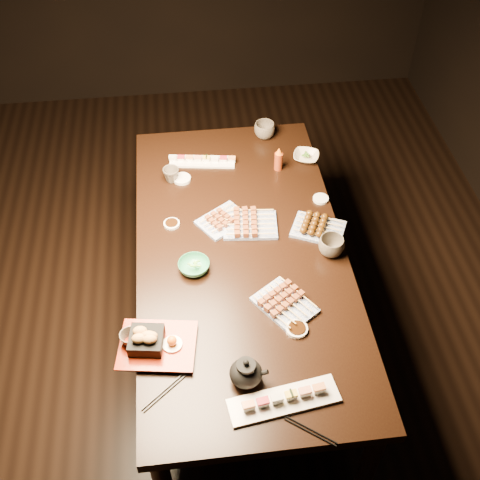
% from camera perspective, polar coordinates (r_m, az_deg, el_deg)
% --- Properties ---
extents(ground, '(5.00, 5.00, 0.00)m').
position_cam_1_polar(ground, '(3.17, -5.59, -11.21)').
color(ground, black).
rests_on(ground, ground).
extents(dining_table, '(1.32, 1.97, 0.75)m').
position_cam_1_polar(dining_table, '(2.88, 0.12, -6.16)').
color(dining_table, black).
rests_on(dining_table, ground).
extents(sushi_platter_near, '(0.40, 0.16, 0.05)m').
position_cam_1_polar(sushi_platter_near, '(2.16, 4.19, -14.73)').
color(sushi_platter_near, white).
rests_on(sushi_platter_near, dining_table).
extents(sushi_platter_far, '(0.33, 0.14, 0.04)m').
position_cam_1_polar(sushi_platter_far, '(3.03, -3.60, 7.64)').
color(sushi_platter_far, white).
rests_on(sushi_platter_far, dining_table).
extents(yakitori_plate_center, '(0.25, 0.20, 0.06)m').
position_cam_1_polar(yakitori_plate_center, '(2.68, 0.97, 1.74)').
color(yakitori_plate_center, '#828EB6').
rests_on(yakitori_plate_center, dining_table).
extents(yakitori_plate_right, '(0.27, 0.29, 0.06)m').
position_cam_1_polar(yakitori_plate_right, '(2.39, 4.27, -5.84)').
color(yakitori_plate_right, '#828EB6').
rests_on(yakitori_plate_right, dining_table).
extents(yakitori_plate_left, '(0.26, 0.25, 0.05)m').
position_cam_1_polar(yakitori_plate_left, '(2.70, -1.64, 2.16)').
color(yakitori_plate_left, '#828EB6').
rests_on(yakitori_plate_left, dining_table).
extents(tsukune_plate, '(0.27, 0.24, 0.06)m').
position_cam_1_polar(tsukune_plate, '(2.69, 7.46, 1.36)').
color(tsukune_plate, '#828EB6').
rests_on(tsukune_plate, dining_table).
extents(edamame_bowl_green, '(0.15, 0.15, 0.04)m').
position_cam_1_polar(edamame_bowl_green, '(2.52, -4.39, -2.51)').
color(edamame_bowl_green, '#287B4E').
rests_on(edamame_bowl_green, dining_table).
extents(edamame_bowl_cream, '(0.16, 0.16, 0.03)m').
position_cam_1_polar(edamame_bowl_cream, '(3.07, 6.28, 7.86)').
color(edamame_bowl_cream, beige).
rests_on(edamame_bowl_cream, dining_table).
extents(tempura_tray, '(0.32, 0.27, 0.10)m').
position_cam_1_polar(tempura_tray, '(2.27, -7.92, -9.37)').
color(tempura_tray, black).
rests_on(tempura_tray, dining_table).
extents(teacup_near_left, '(0.10, 0.10, 0.07)m').
position_cam_1_polar(teacup_near_left, '(2.30, -10.35, -9.28)').
color(teacup_near_left, '#4E463C').
rests_on(teacup_near_left, dining_table).
extents(teacup_mid_right, '(0.14, 0.14, 0.09)m').
position_cam_1_polar(teacup_mid_right, '(2.59, 8.64, -0.58)').
color(teacup_mid_right, '#4E463C').
rests_on(teacup_mid_right, dining_table).
extents(teacup_far_left, '(0.11, 0.11, 0.07)m').
position_cam_1_polar(teacup_far_left, '(2.93, -6.54, 6.16)').
color(teacup_far_left, '#4E463C').
rests_on(teacup_far_left, dining_table).
extents(teacup_far_right, '(0.15, 0.15, 0.08)m').
position_cam_1_polar(teacup_far_right, '(3.19, 2.34, 10.36)').
color(teacup_far_right, '#4E463C').
rests_on(teacup_far_right, dining_table).
extents(teapot, '(0.16, 0.16, 0.12)m').
position_cam_1_polar(teapot, '(2.17, 0.56, -12.31)').
color(teapot, black).
rests_on(teapot, dining_table).
extents(condiment_bottle, '(0.05, 0.05, 0.13)m').
position_cam_1_polar(condiment_bottle, '(2.97, 3.68, 7.70)').
color(condiment_bottle, maroon).
rests_on(condiment_bottle, dining_table).
extents(sauce_dish_west, '(0.10, 0.10, 0.01)m').
position_cam_1_polar(sauce_dish_west, '(2.72, -6.50, 1.53)').
color(sauce_dish_west, white).
rests_on(sauce_dish_west, dining_table).
extents(sauce_dish_east, '(0.08, 0.08, 0.01)m').
position_cam_1_polar(sauce_dish_east, '(2.85, 7.66, 3.89)').
color(sauce_dish_east, white).
rests_on(sauce_dish_east, dining_table).
extents(sauce_dish_se, '(0.11, 0.11, 0.01)m').
position_cam_1_polar(sauce_dish_se, '(2.34, 5.41, -8.41)').
color(sauce_dish_se, white).
rests_on(sauce_dish_se, dining_table).
extents(sauce_dish_nw, '(0.09, 0.09, 0.02)m').
position_cam_1_polar(sauce_dish_nw, '(2.94, -5.52, 5.80)').
color(sauce_dish_nw, white).
rests_on(sauce_dish_nw, dining_table).
extents(chopsticks_near, '(0.16, 0.14, 0.01)m').
position_cam_1_polar(chopsticks_near, '(2.20, -7.22, -14.15)').
color(chopsticks_near, black).
rests_on(chopsticks_near, dining_table).
extents(chopsticks_se, '(0.17, 0.13, 0.01)m').
position_cam_1_polar(chopsticks_se, '(2.13, 6.72, -17.55)').
color(chopsticks_se, black).
rests_on(chopsticks_se, dining_table).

